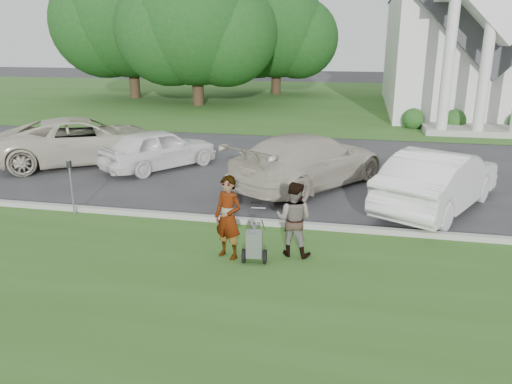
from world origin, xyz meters
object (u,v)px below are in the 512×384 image
(person_right, at_px, (294,220))
(car_a, at_px, (84,140))
(tree_far, at_px, (130,19))
(car_b, at_px, (159,149))
(car_c, at_px, (309,160))
(tree_left, at_px, (196,26))
(person_left, at_px, (228,218))
(church, at_px, (471,11))
(tree_back, at_px, (277,33))
(parking_meter_near, at_px, (71,181))
(striping_cart, at_px, (254,245))
(car_d, at_px, (439,180))

(person_right, relative_size, car_a, 0.27)
(tree_far, xyz_separation_m, car_b, (10.06, -19.69, -4.98))
(tree_far, distance_m, person_right, 30.74)
(car_c, bearing_deg, tree_left, -28.55)
(person_left, relative_size, car_a, 0.29)
(church, distance_m, person_left, 26.52)
(tree_left, height_order, car_b, tree_left)
(church, distance_m, tree_back, 14.77)
(tree_left, relative_size, parking_meter_near, 7.23)
(tree_left, xyz_separation_m, person_right, (9.63, -23.02, -4.31))
(church, bearing_deg, car_a, -132.23)
(church, distance_m, parking_meter_near, 26.88)
(tree_far, xyz_separation_m, parking_meter_near, (9.73, -24.70, -4.77))
(parking_meter_near, bearing_deg, striping_cart, -19.68)
(church, bearing_deg, car_d, -101.14)
(tree_left, relative_size, tree_far, 0.91)
(car_c, bearing_deg, person_right, 126.06)
(tree_far, relative_size, car_a, 1.95)
(person_left, bearing_deg, tree_left, 132.64)
(person_right, bearing_deg, car_d, -123.89)
(car_b, bearing_deg, car_a, 30.33)
(striping_cart, xyz_separation_m, car_b, (-4.85, 6.86, 0.31))
(tree_back, distance_m, car_b, 25.01)
(person_left, xyz_separation_m, car_c, (1.07, 5.62, -0.06))
(church, height_order, tree_far, church)
(church, relative_size, parking_meter_near, 16.41)
(striping_cart, bearing_deg, car_d, 40.50)
(person_right, height_order, car_a, car_a)
(tree_back, height_order, person_left, tree_back)
(church, bearing_deg, car_b, -126.01)
(parking_meter_near, distance_m, car_b, 5.03)
(tree_left, height_order, car_d, tree_left)
(tree_far, distance_m, tree_back, 11.22)
(tree_far, xyz_separation_m, person_right, (15.64, -26.02, -4.89))
(tree_left, bearing_deg, person_left, -70.41)
(person_left, height_order, car_c, person_left)
(parking_meter_near, bearing_deg, car_a, 116.95)
(tree_back, bearing_deg, tree_far, -153.44)
(tree_back, relative_size, person_right, 6.02)
(tree_back, xyz_separation_m, car_b, (0.06, -24.69, -4.02))
(tree_back, relative_size, person_left, 5.49)
(tree_left, relative_size, car_d, 2.16)
(tree_far, relative_size, person_left, 6.64)
(car_a, bearing_deg, car_c, -133.29)
(tree_back, relative_size, car_d, 1.96)
(tree_back, distance_m, striping_cart, 32.23)
(person_right, relative_size, car_c, 0.28)
(car_d, bearing_deg, tree_back, -43.88)
(striping_cart, relative_size, car_a, 0.17)
(parking_meter_near, bearing_deg, person_right, -12.57)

